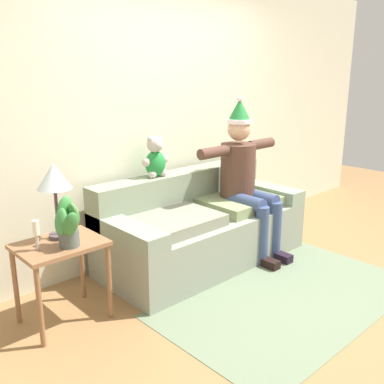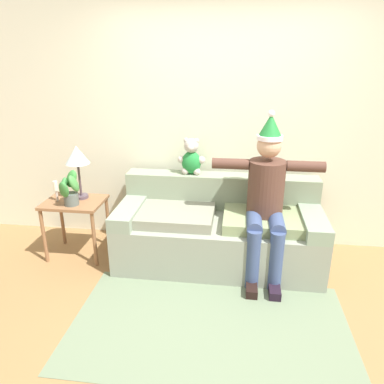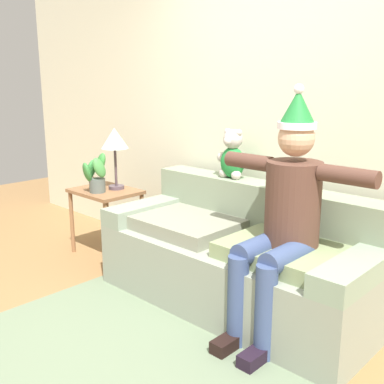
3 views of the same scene
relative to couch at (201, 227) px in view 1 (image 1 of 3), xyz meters
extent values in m
plane|color=olive|center=(0.00, -1.02, -0.33)|extent=(10.00, 10.00, 0.00)
cube|color=beige|center=(0.00, 0.53, 1.02)|extent=(7.00, 0.10, 2.70)
cube|color=gray|center=(0.00, -0.04, -0.10)|extent=(2.00, 0.88, 0.47)
cube|color=gray|center=(0.00, 0.28, 0.31)|extent=(2.00, 0.24, 0.36)
cube|color=gray|center=(-0.89, -0.04, 0.20)|extent=(0.22, 0.88, 0.13)
cube|color=gray|center=(0.89, -0.04, 0.20)|extent=(0.22, 0.88, 0.13)
cube|color=gray|center=(-0.45, -0.09, 0.18)|extent=(0.80, 0.62, 0.10)
cube|color=gray|center=(0.45, -0.09, 0.18)|extent=(0.80, 0.62, 0.10)
cylinder|color=#523429|center=(0.43, -0.06, 0.49)|extent=(0.34, 0.34, 0.52)
sphere|color=tan|center=(0.43, -0.06, 0.89)|extent=(0.22, 0.22, 0.22)
cylinder|color=white|center=(0.43, -0.06, 0.97)|extent=(0.23, 0.23, 0.04)
cone|color=#1F7631|center=(0.43, -0.06, 1.08)|extent=(0.21, 0.21, 0.20)
sphere|color=white|center=(0.43, -0.06, 1.18)|extent=(0.06, 0.06, 0.06)
cylinder|color=#3A4B74|center=(0.33, -0.26, 0.23)|extent=(0.14, 0.40, 0.14)
cylinder|color=#3A4B74|center=(0.33, -0.46, -0.05)|extent=(0.13, 0.13, 0.57)
cube|color=black|center=(0.33, -0.54, -0.29)|extent=(0.10, 0.24, 0.08)
cylinder|color=#3A4B74|center=(0.53, -0.26, 0.23)|extent=(0.14, 0.40, 0.14)
cylinder|color=#3A4B74|center=(0.53, -0.46, -0.05)|extent=(0.13, 0.13, 0.57)
cube|color=black|center=(0.53, -0.54, -0.29)|extent=(0.10, 0.24, 0.08)
cylinder|color=#523429|center=(0.09, -0.06, 0.71)|extent=(0.34, 0.10, 0.10)
cylinder|color=#523429|center=(0.77, -0.06, 0.71)|extent=(0.34, 0.10, 0.10)
ellipsoid|color=#228237|center=(-0.32, 0.28, 0.61)|extent=(0.20, 0.16, 0.24)
sphere|color=#BEB3A8|center=(-0.32, 0.28, 0.79)|extent=(0.15, 0.15, 0.15)
sphere|color=#BEB3A8|center=(-0.32, 0.22, 0.78)|extent=(0.07, 0.07, 0.07)
sphere|color=#BEB3A8|center=(-0.37, 0.28, 0.85)|extent=(0.05, 0.05, 0.05)
sphere|color=#BEB3A8|center=(-0.26, 0.28, 0.85)|extent=(0.05, 0.05, 0.05)
sphere|color=#BEB3A8|center=(-0.42, 0.28, 0.64)|extent=(0.08, 0.08, 0.08)
sphere|color=#BEB3A8|center=(-0.38, 0.25, 0.53)|extent=(0.08, 0.08, 0.08)
sphere|color=#BEB3A8|center=(-0.21, 0.28, 0.64)|extent=(0.08, 0.08, 0.08)
sphere|color=#BEB3A8|center=(-0.26, 0.25, 0.53)|extent=(0.08, 0.08, 0.08)
cube|color=#8B5F3D|center=(-1.47, -0.09, 0.26)|extent=(0.59, 0.46, 0.03)
cylinder|color=#8B5F3D|center=(-1.74, -0.29, -0.05)|extent=(0.04, 0.04, 0.58)
cylinder|color=#8B5F3D|center=(-1.21, -0.29, -0.05)|extent=(0.04, 0.04, 0.58)
cylinder|color=#8B5F3D|center=(-1.74, 0.11, -0.05)|extent=(0.04, 0.04, 0.58)
cylinder|color=#8B5F3D|center=(-1.21, 0.11, -0.05)|extent=(0.04, 0.04, 0.58)
cylinder|color=#4E404B|center=(-1.43, 0.00, 0.29)|extent=(0.14, 0.14, 0.03)
cylinder|color=#4F3E43|center=(-1.43, 0.00, 0.47)|extent=(0.02, 0.02, 0.34)
cone|color=silver|center=(-1.43, 0.00, 0.73)|extent=(0.24, 0.24, 0.18)
cylinder|color=#535C57|center=(-1.45, -0.19, 0.33)|extent=(0.14, 0.14, 0.12)
ellipsoid|color=#40823C|center=(-1.40, -0.20, 0.50)|extent=(0.11, 0.15, 0.21)
ellipsoid|color=#3A893A|center=(-1.44, -0.15, 0.53)|extent=(0.16, 0.10, 0.21)
ellipsoid|color=#3C873F|center=(-1.50, -0.21, 0.47)|extent=(0.13, 0.14, 0.20)
ellipsoid|color=#377D38|center=(-1.47, -0.27, 0.46)|extent=(0.13, 0.13, 0.20)
cylinder|color=beige|center=(-1.64, -0.11, 0.33)|extent=(0.02, 0.02, 0.11)
cylinder|color=white|center=(-1.64, -0.11, 0.43)|extent=(0.04, 0.04, 0.10)
cube|color=slate|center=(0.00, -1.04, -0.33)|extent=(2.17, 1.26, 0.01)
camera|label=1|loc=(-2.74, -2.82, 1.45)|focal=41.12mm
camera|label=2|loc=(0.17, -3.35, 1.66)|focal=34.29mm
camera|label=3|loc=(1.88, -2.49, 1.23)|focal=43.45mm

